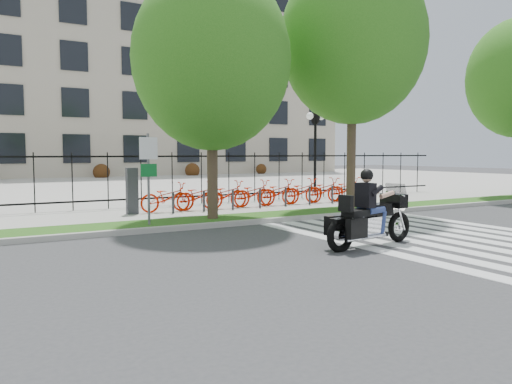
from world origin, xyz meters
TOP-DOWN VIEW (x-y plane):
  - ground at (0.00, 0.00)m, footprint 120.00×120.00m
  - curb at (0.00, 4.10)m, footprint 60.00×0.20m
  - grass_verge at (0.00, 4.95)m, footprint 60.00×1.50m
  - sidewalk at (0.00, 7.45)m, footprint 60.00×3.50m
  - plaza at (0.00, 25.00)m, footprint 80.00×34.00m
  - crosswalk_stripes at (4.83, 0.00)m, footprint 5.70×8.00m
  - iron_fence at (0.00, 9.20)m, footprint 30.00×0.06m
  - office_building at (0.00, 44.92)m, footprint 60.00×21.90m
  - lamp_post_right at (10.00, 12.00)m, footprint 1.06×0.70m
  - street_tree_1 at (0.88, 4.95)m, footprint 4.70×4.70m
  - street_tree_2 at (6.30, 4.95)m, footprint 5.08×5.08m
  - bike_share_station at (4.06, 7.20)m, footprint 10.01×0.87m
  - sign_pole_regulatory at (-1.21, 4.58)m, footprint 0.50×0.09m
  - motorcycle_rider at (2.35, -0.29)m, footprint 2.75×0.93m

SIDE VIEW (x-z plane):
  - ground at x=0.00m, z-range 0.00..0.00m
  - crosswalk_stripes at x=4.83m, z-range 0.00..0.01m
  - plaza at x=0.00m, z-range 0.00..0.10m
  - curb at x=0.00m, z-range 0.00..0.15m
  - grass_verge at x=0.00m, z-range 0.00..0.15m
  - sidewalk at x=0.00m, z-range 0.00..0.15m
  - bike_share_station at x=4.06m, z-range -0.10..1.40m
  - motorcycle_rider at x=2.35m, z-range -0.36..1.77m
  - iron_fence at x=0.00m, z-range 0.15..2.15m
  - sign_pole_regulatory at x=-1.21m, z-range 0.49..2.99m
  - lamp_post_right at x=10.00m, z-range 1.08..5.33m
  - street_tree_1 at x=0.88m, z-range 1.16..8.60m
  - street_tree_2 at x=6.30m, z-range 1.62..10.44m
  - office_building at x=0.00m, z-range -0.11..20.04m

